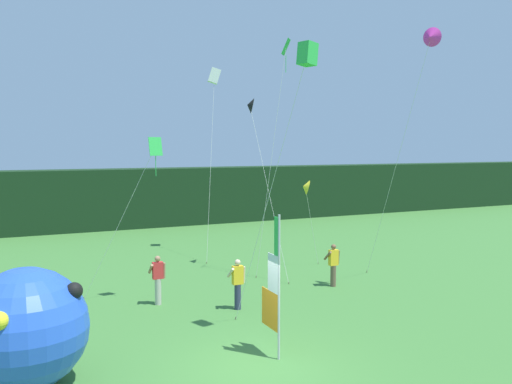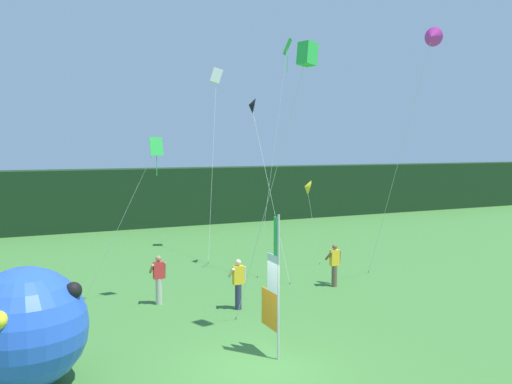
% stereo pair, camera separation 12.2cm
% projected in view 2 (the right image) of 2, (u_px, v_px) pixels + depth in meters
% --- Properties ---
extents(ground_plane, '(120.00, 120.00, 0.00)m').
position_uv_depth(ground_plane, '(258.00, 367.00, 13.47)').
color(ground_plane, '#3D7533').
extents(distant_treeline, '(80.00, 2.40, 3.98)m').
position_uv_depth(distant_treeline, '(103.00, 199.00, 35.73)').
color(distant_treeline, black).
rests_on(distant_treeline, ground).
extents(banner_flag, '(0.06, 1.03, 3.79)m').
position_uv_depth(banner_flag, '(273.00, 288.00, 14.03)').
color(banner_flag, '#B7B7BC').
rests_on(banner_flag, ground).
extents(person_near_banner, '(0.55, 0.48, 1.73)m').
position_uv_depth(person_near_banner, '(159.00, 278.00, 18.68)').
color(person_near_banner, '#B7B2A3').
rests_on(person_near_banner, ground).
extents(person_far_left, '(0.55, 0.48, 1.68)m').
position_uv_depth(person_far_left, '(334.00, 264.00, 21.08)').
color(person_far_left, brown).
rests_on(person_far_left, ground).
extents(person_far_right, '(0.55, 0.48, 1.72)m').
position_uv_depth(person_far_right, '(238.00, 283.00, 18.12)').
color(person_far_right, '#2D334C').
rests_on(person_far_right, ground).
extents(inflatable_balloon, '(2.79, 2.79, 2.79)m').
position_uv_depth(inflatable_balloon, '(26.00, 328.00, 12.20)').
color(inflatable_balloon, blue).
rests_on(inflatable_balloon, ground).
extents(kite_magenta_delta_0, '(0.57, 4.20, 9.76)m').
position_uv_depth(kite_magenta_delta_0, '(432.00, 39.00, 19.11)').
color(kite_magenta_delta_0, brown).
rests_on(kite_magenta_delta_0, ground).
extents(kite_green_diamond_1, '(1.54, 0.57, 9.92)m').
position_uv_depth(kite_green_diamond_1, '(285.00, 68.00, 22.08)').
color(kite_green_diamond_1, brown).
rests_on(kite_green_diamond_1, ground).
extents(kite_green_box_2, '(1.37, 2.84, 8.35)m').
position_uv_depth(kite_green_box_2, '(307.00, 56.00, 14.58)').
color(kite_green_box_2, brown).
rests_on(kite_green_box_2, ground).
extents(kite_black_delta_3, '(0.65, 3.71, 7.69)m').
position_uv_depth(kite_black_delta_3, '(252.00, 106.00, 23.75)').
color(kite_black_delta_3, brown).
rests_on(kite_black_delta_3, ground).
extents(kite_green_diamond_4, '(2.61, 1.58, 5.84)m').
position_uv_depth(kite_green_diamond_4, '(151.00, 158.00, 18.65)').
color(kite_green_diamond_4, brown).
rests_on(kite_green_diamond_4, ground).
extents(kite_yellow_delta_5, '(1.34, 0.90, 4.05)m').
position_uv_depth(kite_yellow_delta_5, '(307.00, 187.00, 23.94)').
color(kite_yellow_delta_5, brown).
rests_on(kite_yellow_delta_5, ground).
extents(kite_white_box_6, '(1.85, 2.98, 9.53)m').
position_uv_depth(kite_white_box_6, '(216.00, 77.00, 27.48)').
color(kite_white_box_6, brown).
rests_on(kite_white_box_6, ground).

